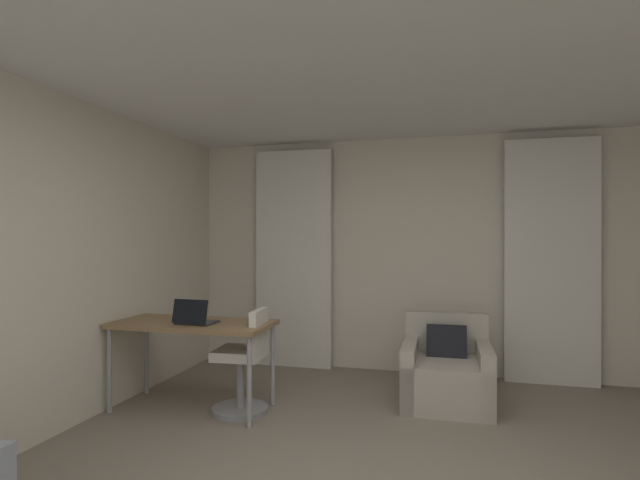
% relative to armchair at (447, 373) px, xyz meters
% --- Properties ---
extents(wall_window, '(5.12, 0.06, 2.60)m').
position_rel_armchair_xyz_m(wall_window, '(-0.35, 0.97, 1.03)').
color(wall_window, beige).
rests_on(wall_window, ground).
extents(ceiling, '(5.12, 6.12, 0.06)m').
position_rel_armchair_xyz_m(ceiling, '(-0.35, -2.06, 2.36)').
color(ceiling, white).
rests_on(ceiling, wall_left).
extents(curtain_left_panel, '(0.90, 0.06, 2.50)m').
position_rel_armchair_xyz_m(curtain_left_panel, '(-1.72, 0.84, 0.98)').
color(curtain_left_panel, silver).
rests_on(curtain_left_panel, ground).
extents(curtain_right_panel, '(0.90, 0.06, 2.50)m').
position_rel_armchair_xyz_m(curtain_right_panel, '(1.03, 0.84, 0.98)').
color(curtain_right_panel, silver).
rests_on(curtain_right_panel, ground).
extents(armchair, '(0.77, 0.84, 0.77)m').
position_rel_armchair_xyz_m(armchair, '(0.00, 0.00, 0.00)').
color(armchair, '#B2A899').
rests_on(armchair, ground).
extents(desk, '(1.38, 0.63, 0.76)m').
position_rel_armchair_xyz_m(desk, '(-2.14, -0.72, 0.43)').
color(desk, olive).
rests_on(desk, ground).
extents(desk_chair, '(0.48, 0.48, 0.88)m').
position_rel_armchair_xyz_m(desk_chair, '(-1.67, -0.68, 0.13)').
color(desk_chair, gray).
rests_on(desk_chair, ground).
extents(laptop, '(0.33, 0.26, 0.22)m').
position_rel_armchair_xyz_m(laptop, '(-2.06, -0.82, 0.54)').
color(laptop, '#2D2D33').
rests_on(laptop, desk).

